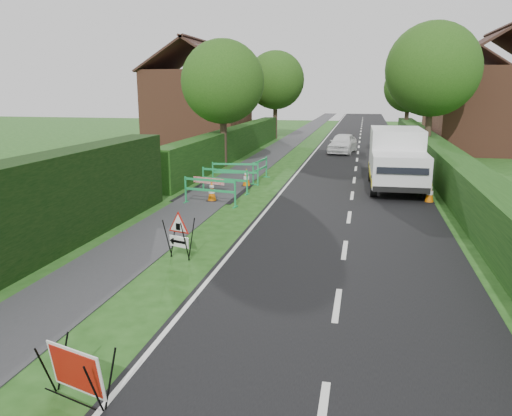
{
  "coord_description": "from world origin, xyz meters",
  "views": [
    {
      "loc": [
        2.86,
        -8.15,
        4.12
      ],
      "look_at": [
        0.08,
        4.69,
        0.98
      ],
      "focal_mm": 35.0,
      "sensor_mm": 36.0,
      "label": 1
    }
  ],
  "objects_px": {
    "triangle_sign": "(178,232)",
    "hatchback_car": "(343,143)",
    "red_rect_sign": "(76,372)",
    "works_van": "(397,158)"
  },
  "relations": [
    {
      "from": "triangle_sign",
      "to": "works_van",
      "type": "distance_m",
      "value": 12.01
    },
    {
      "from": "triangle_sign",
      "to": "hatchback_car",
      "type": "distance_m",
      "value": 22.5
    },
    {
      "from": "red_rect_sign",
      "to": "triangle_sign",
      "type": "relative_size",
      "value": 1.03
    },
    {
      "from": "red_rect_sign",
      "to": "works_van",
      "type": "distance_m",
      "value": 17.08
    },
    {
      "from": "red_rect_sign",
      "to": "triangle_sign",
      "type": "xyz_separation_m",
      "value": [
        -0.77,
        5.78,
        0.25
      ]
    },
    {
      "from": "triangle_sign",
      "to": "hatchback_car",
      "type": "xyz_separation_m",
      "value": [
        2.99,
        22.3,
        -0.07
      ]
    },
    {
      "from": "triangle_sign",
      "to": "red_rect_sign",
      "type": "bearing_deg",
      "value": -64.69
    },
    {
      "from": "hatchback_car",
      "to": "red_rect_sign",
      "type": "bearing_deg",
      "value": -87.09
    },
    {
      "from": "red_rect_sign",
      "to": "triangle_sign",
      "type": "bearing_deg",
      "value": 114.48
    },
    {
      "from": "red_rect_sign",
      "to": "hatchback_car",
      "type": "relative_size",
      "value": 0.28
    }
  ]
}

